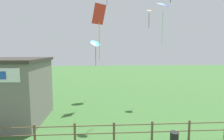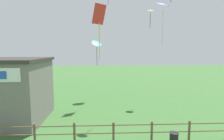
{
  "view_description": "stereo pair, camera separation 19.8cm",
  "coord_description": "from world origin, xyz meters",
  "px_view_note": "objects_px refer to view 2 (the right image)",
  "views": [
    {
      "loc": [
        -0.75,
        -3.57,
        5.66
      ],
      "look_at": [
        0.0,
        8.65,
        4.26
      ],
      "focal_mm": 28.0,
      "sensor_mm": 36.0,
      "label": 1
    },
    {
      "loc": [
        -0.56,
        -3.58,
        5.66
      ],
      "look_at": [
        0.0,
        8.65,
        4.26
      ],
      "focal_mm": 28.0,
      "sensor_mm": 36.0,
      "label": 2
    }
  ],
  "objects_px": {
    "trash_bin": "(174,140)",
    "kite_orange_delta": "(150,11)",
    "kite_cyan_delta": "(97,44)",
    "kite_blue_delta": "(163,6)",
    "kite_red_diamond": "(99,20)",
    "seaside_building": "(0,90)"
  },
  "relations": [
    {
      "from": "kite_blue_delta",
      "to": "trash_bin",
      "type": "bearing_deg",
      "value": -90.15
    },
    {
      "from": "kite_orange_delta",
      "to": "kite_cyan_delta",
      "type": "distance_m",
      "value": 7.07
    },
    {
      "from": "kite_orange_delta",
      "to": "kite_red_diamond",
      "type": "relative_size",
      "value": 0.52
    },
    {
      "from": "kite_orange_delta",
      "to": "kite_red_diamond",
      "type": "bearing_deg",
      "value": -127.25
    },
    {
      "from": "seaside_building",
      "to": "kite_cyan_delta",
      "type": "xyz_separation_m",
      "value": [
        7.34,
        6.94,
        3.89
      ]
    },
    {
      "from": "kite_cyan_delta",
      "to": "kite_red_diamond",
      "type": "bearing_deg",
      "value": -86.34
    },
    {
      "from": "kite_red_diamond",
      "to": "seaside_building",
      "type": "bearing_deg",
      "value": 170.84
    },
    {
      "from": "seaside_building",
      "to": "kite_orange_delta",
      "type": "relative_size",
      "value": 3.46
    },
    {
      "from": "kite_cyan_delta",
      "to": "kite_red_diamond",
      "type": "xyz_separation_m",
      "value": [
        0.52,
        -8.2,
        1.37
      ]
    },
    {
      "from": "kite_orange_delta",
      "to": "kite_red_diamond",
      "type": "xyz_separation_m",
      "value": [
        -5.53,
        -7.27,
        -2.17
      ]
    },
    {
      "from": "trash_bin",
      "to": "kite_blue_delta",
      "type": "relative_size",
      "value": 0.32
    },
    {
      "from": "kite_cyan_delta",
      "to": "kite_blue_delta",
      "type": "distance_m",
      "value": 10.31
    },
    {
      "from": "trash_bin",
      "to": "kite_blue_delta",
      "type": "xyz_separation_m",
      "value": [
        0.01,
        2.62,
        8.17
      ]
    },
    {
      "from": "trash_bin",
      "to": "kite_red_diamond",
      "type": "height_order",
      "value": "kite_red_diamond"
    },
    {
      "from": "trash_bin",
      "to": "kite_blue_delta",
      "type": "height_order",
      "value": "kite_blue_delta"
    },
    {
      "from": "kite_cyan_delta",
      "to": "kite_blue_delta",
      "type": "relative_size",
      "value": 1.05
    },
    {
      "from": "kite_blue_delta",
      "to": "kite_red_diamond",
      "type": "height_order",
      "value": "kite_blue_delta"
    },
    {
      "from": "kite_orange_delta",
      "to": "kite_red_diamond",
      "type": "distance_m",
      "value": 9.39
    },
    {
      "from": "seaside_building",
      "to": "kite_orange_delta",
      "type": "bearing_deg",
      "value": 24.16
    },
    {
      "from": "trash_bin",
      "to": "kite_orange_delta",
      "type": "xyz_separation_m",
      "value": [
        1.2,
        10.51,
        9.48
      ]
    },
    {
      "from": "trash_bin",
      "to": "kite_cyan_delta",
      "type": "bearing_deg",
      "value": 113.02
    },
    {
      "from": "kite_blue_delta",
      "to": "kite_red_diamond",
      "type": "xyz_separation_m",
      "value": [
        -4.34,
        0.61,
        -0.85
      ]
    }
  ]
}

